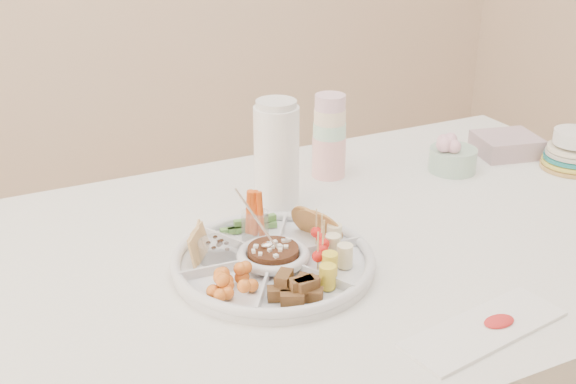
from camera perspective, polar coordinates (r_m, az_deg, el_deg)
name	(u,v)px	position (r m, az deg, el deg)	size (l,w,h in m)	color
dining_table	(351,380)	(1.72, 4.97, -14.56)	(1.52, 1.02, 0.76)	white
party_tray	(273,258)	(1.37, -1.18, -5.27)	(0.38, 0.38, 0.04)	silver
bean_dip	(273,255)	(1.37, -1.18, -5.00)	(0.10, 0.10, 0.04)	black
tortillas	(314,224)	(1.45, 2.04, -2.53)	(0.10, 0.10, 0.06)	olive
carrot_cucumber	(250,211)	(1.46, -3.03, -1.52)	(0.11, 0.11, 0.10)	#D84E10
pita_raisins	(206,244)	(1.38, -6.53, -4.11)	(0.11, 0.11, 0.06)	tan
cherries	(227,281)	(1.28, -4.87, -7.00)	(0.11, 0.11, 0.04)	orange
granola_chunks	(300,286)	(1.26, 0.97, -7.44)	(0.11, 0.11, 0.05)	#543420
banana_tomato	(342,246)	(1.34, 4.33, -4.27)	(0.10, 0.10, 0.08)	#F3D66A
cup_stack	(329,132)	(1.75, 3.29, 4.75)	(0.08, 0.08, 0.23)	#B1C8AC
thermos	(277,155)	(1.57, -0.91, 2.93)	(0.10, 0.10, 0.26)	white
flower_bowl	(453,154)	(1.85, 12.92, 2.93)	(0.12, 0.12, 0.09)	#97BBAA
napkin_stack	(507,145)	(2.00, 16.89, 3.58)	(0.16, 0.14, 0.05)	#BA9BA4
plate_stack	(573,151)	(1.95, 21.60, 3.07)	(0.15, 0.15, 0.10)	#E6B64C
placemat	(484,329)	(1.25, 15.25, -10.40)	(0.30, 0.10, 0.01)	white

